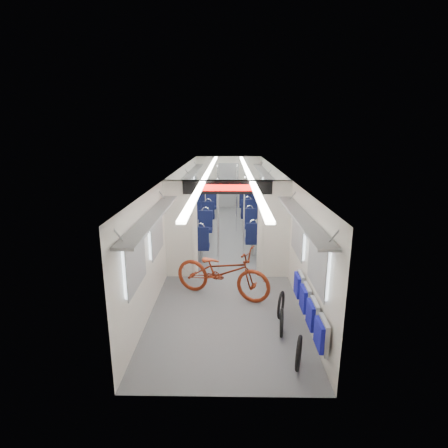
% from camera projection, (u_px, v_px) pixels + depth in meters
% --- Properties ---
extents(carriage, '(12.00, 12.02, 2.31)m').
position_uv_depth(carriage, '(228.00, 200.00, 9.72)').
color(carriage, '#515456').
rests_on(carriage, ground).
extents(bicycle, '(2.21, 1.45, 1.10)m').
position_uv_depth(bicycle, '(222.00, 272.00, 7.23)').
color(bicycle, maroon).
rests_on(bicycle, ground).
extents(flip_bench, '(0.12, 2.07, 0.47)m').
position_uv_depth(flip_bench, '(309.00, 306.00, 5.72)').
color(flip_bench, gray).
rests_on(flip_bench, carriage).
extents(bike_hoop_a, '(0.20, 0.51, 0.52)m').
position_uv_depth(bike_hoop_a, '(299.00, 355.00, 5.04)').
color(bike_hoop_a, black).
rests_on(bike_hoop_a, ground).
extents(bike_hoop_b, '(0.11, 0.49, 0.49)m').
position_uv_depth(bike_hoop_b, '(281.00, 324.00, 5.87)').
color(bike_hoop_b, black).
rests_on(bike_hoop_b, ground).
extents(bike_hoop_c, '(0.22, 0.51, 0.52)m').
position_uv_depth(bike_hoop_c, '(281.00, 306.00, 6.43)').
color(bike_hoop_c, black).
rests_on(bike_hoop_c, ground).
extents(seat_bay_near_left, '(0.91, 2.06, 1.09)m').
position_uv_depth(seat_bay_near_left, '(195.00, 233.00, 10.03)').
color(seat_bay_near_left, '#0B1033').
rests_on(seat_bay_near_left, ground).
extents(seat_bay_near_right, '(0.88, 1.95, 1.06)m').
position_uv_depth(seat_bay_near_right, '(259.00, 229.00, 10.47)').
color(seat_bay_near_right, '#0B1033').
rests_on(seat_bay_near_right, ground).
extents(seat_bay_far_left, '(0.91, 2.06, 1.10)m').
position_uv_depth(seat_bay_far_left, '(204.00, 208.00, 13.29)').
color(seat_bay_far_left, '#0B1033').
rests_on(seat_bay_far_left, ground).
extents(seat_bay_far_right, '(0.95, 2.28, 1.16)m').
position_uv_depth(seat_bay_far_right, '(252.00, 206.00, 13.46)').
color(seat_bay_far_right, '#0B1033').
rests_on(seat_bay_far_right, ground).
extents(stanchion_near_left, '(0.04, 0.04, 2.30)m').
position_uv_depth(stanchion_near_left, '(218.00, 226.00, 8.45)').
color(stanchion_near_left, silver).
rests_on(stanchion_near_left, ground).
extents(stanchion_near_right, '(0.04, 0.04, 2.30)m').
position_uv_depth(stanchion_near_right, '(244.00, 222.00, 8.84)').
color(stanchion_near_right, silver).
rests_on(stanchion_near_right, ground).
extents(stanchion_far_left, '(0.04, 0.04, 2.30)m').
position_uv_depth(stanchion_far_left, '(218.00, 199.00, 11.74)').
color(stanchion_far_left, silver).
rests_on(stanchion_far_left, ground).
extents(stanchion_far_right, '(0.04, 0.04, 2.30)m').
position_uv_depth(stanchion_far_right, '(237.00, 199.00, 11.86)').
color(stanchion_far_right, silver).
rests_on(stanchion_far_right, ground).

